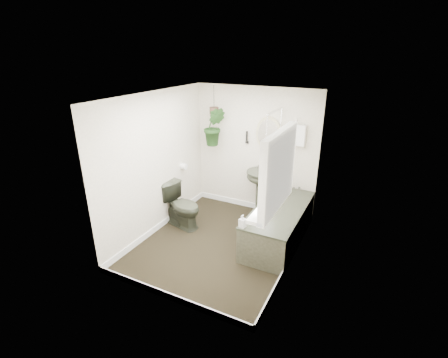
% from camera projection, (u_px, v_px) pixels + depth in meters
% --- Properties ---
extents(floor, '(2.30, 2.80, 0.02)m').
position_uv_depth(floor, '(220.00, 244.00, 5.18)').
color(floor, black).
rests_on(floor, ground).
extents(ceiling, '(2.30, 2.80, 0.02)m').
position_uv_depth(ceiling, '(219.00, 95.00, 4.31)').
color(ceiling, white).
rests_on(ceiling, ground).
extents(wall_back, '(2.30, 0.02, 2.30)m').
position_uv_depth(wall_back, '(255.00, 151.00, 5.91)').
color(wall_back, '#EEE3CC').
rests_on(wall_back, ground).
extents(wall_front, '(2.30, 0.02, 2.30)m').
position_uv_depth(wall_front, '(161.00, 218.00, 3.58)').
color(wall_front, '#EEE3CC').
rests_on(wall_front, ground).
extents(wall_left, '(0.02, 2.80, 2.30)m').
position_uv_depth(wall_left, '(156.00, 164.00, 5.23)').
color(wall_left, '#EEE3CC').
rests_on(wall_left, ground).
extents(wall_right, '(0.02, 2.80, 2.30)m').
position_uv_depth(wall_right, '(298.00, 191.00, 4.26)').
color(wall_right, '#EEE3CC').
rests_on(wall_right, ground).
extents(skirting, '(2.30, 2.80, 0.10)m').
position_uv_depth(skirting, '(220.00, 240.00, 5.16)').
color(skirting, white).
rests_on(skirting, floor).
extents(bathtub, '(0.72, 1.72, 0.58)m').
position_uv_depth(bathtub, '(279.00, 224.00, 5.15)').
color(bathtub, '#2D3124').
rests_on(bathtub, floor).
extents(bath_screen, '(0.04, 0.72, 1.40)m').
position_uv_depth(bath_screen, '(273.00, 154.00, 5.32)').
color(bath_screen, silver).
rests_on(bath_screen, bathtub).
extents(shower_box, '(0.20, 0.10, 0.35)m').
position_uv_depth(shower_box, '(299.00, 135.00, 5.37)').
color(shower_box, white).
rests_on(shower_box, wall_back).
extents(oval_mirror, '(0.46, 0.03, 0.62)m').
position_uv_depth(oval_mirror, '(268.00, 134.00, 5.64)').
color(oval_mirror, tan).
rests_on(oval_mirror, wall_back).
extents(wall_sconce, '(0.04, 0.04, 0.22)m').
position_uv_depth(wall_sconce, '(247.00, 137.00, 5.84)').
color(wall_sconce, black).
rests_on(wall_sconce, wall_back).
extents(toilet_roll_holder, '(0.11, 0.11, 0.11)m').
position_uv_depth(toilet_roll_holder, '(184.00, 166.00, 5.88)').
color(toilet_roll_holder, white).
rests_on(toilet_roll_holder, wall_left).
extents(window_recess, '(0.08, 1.00, 0.90)m').
position_uv_depth(window_recess, '(278.00, 171.00, 3.52)').
color(window_recess, white).
rests_on(window_recess, wall_right).
extents(window_sill, '(0.18, 1.00, 0.04)m').
position_uv_depth(window_sill, '(270.00, 204.00, 3.71)').
color(window_sill, white).
rests_on(window_sill, wall_right).
extents(window_blinds, '(0.01, 0.86, 0.76)m').
position_uv_depth(window_blinds, '(274.00, 170.00, 3.54)').
color(window_blinds, white).
rests_on(window_blinds, wall_right).
extents(toilet, '(0.82, 0.59, 0.76)m').
position_uv_depth(toilet, '(182.00, 205.00, 5.57)').
color(toilet, '#2D3124').
rests_on(toilet, floor).
extents(pedestal_sink, '(0.56, 0.49, 0.90)m').
position_uv_depth(pedestal_sink, '(260.00, 194.00, 5.82)').
color(pedestal_sink, '#2D3124').
rests_on(pedestal_sink, floor).
extents(sill_plant, '(0.25, 0.23, 0.24)m').
position_uv_depth(sill_plant, '(279.00, 184.00, 3.91)').
color(sill_plant, black).
rests_on(sill_plant, window_sill).
extents(hanging_plant, '(0.47, 0.43, 0.70)m').
position_uv_depth(hanging_plant, '(214.00, 127.00, 5.83)').
color(hanging_plant, black).
rests_on(hanging_plant, ceiling).
extents(soap_bottle, '(0.10, 0.10, 0.19)m').
position_uv_depth(soap_bottle, '(243.00, 221.00, 4.47)').
color(soap_bottle, '#282322').
rests_on(soap_bottle, bathtub).
extents(hanging_pot, '(0.16, 0.16, 0.12)m').
position_uv_depth(hanging_pot, '(214.00, 111.00, 5.72)').
color(hanging_pot, '#472F23').
rests_on(hanging_pot, ceiling).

